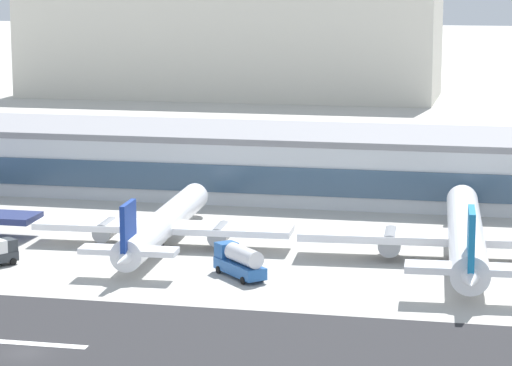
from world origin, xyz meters
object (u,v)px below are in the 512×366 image
airliner_navy_tail_gate_1 (161,226)px  service_fuel_truck_0 (240,261)px  distant_hotel_block (231,36)px  terminal_building (245,161)px  airliner_blue_tail_gate_2 (466,237)px

airliner_navy_tail_gate_1 → service_fuel_truck_0: airliner_navy_tail_gate_1 is taller
distant_hotel_block → service_fuel_truck_0: size_ratio=14.91×
terminal_building → airliner_navy_tail_gate_1: 41.44m
service_fuel_truck_0 → terminal_building: bearing=-30.8°
airliner_blue_tail_gate_2 → distant_hotel_block: bearing=18.0°
distant_hotel_block → airliner_navy_tail_gate_1: 193.99m
terminal_building → distant_hotel_block: bearing=104.4°
distant_hotel_block → service_fuel_truck_0: distant_hotel_block is taller
distant_hotel_block → airliner_blue_tail_gate_2: distant_hotel_block is taller
airliner_navy_tail_gate_1 → service_fuel_truck_0: bearing=-136.4°
airliner_blue_tail_gate_2 → service_fuel_truck_0: airliner_blue_tail_gate_2 is taller
airliner_blue_tail_gate_2 → service_fuel_truck_0: bearing=112.7°
airliner_navy_tail_gate_1 → service_fuel_truck_0: size_ratio=5.52×
terminal_building → airliner_navy_tail_gate_1: terminal_building is taller
terminal_building → service_fuel_truck_0: size_ratio=18.44×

